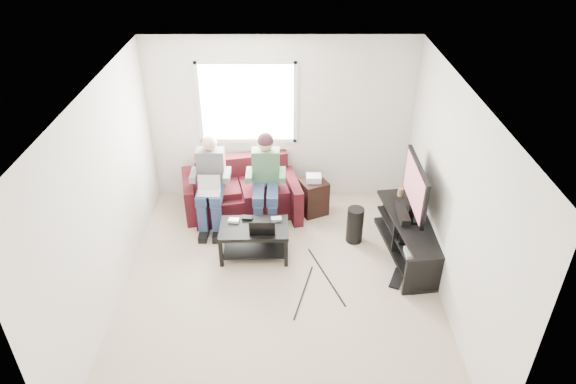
{
  "coord_description": "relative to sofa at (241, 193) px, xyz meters",
  "views": [
    {
      "loc": [
        0.09,
        -4.93,
        4.48
      ],
      "look_at": [
        0.1,
        0.6,
        1.05
      ],
      "focal_mm": 32.0,
      "sensor_mm": 36.0,
      "label": 1
    }
  ],
  "objects": [
    {
      "name": "subwoofer",
      "position": [
        1.67,
        -0.78,
        -0.04
      ],
      "size": [
        0.23,
        0.23,
        0.53
      ],
      "primitive_type": "cylinder",
      "color": "black",
      "rests_on": "floor"
    },
    {
      "name": "person_left",
      "position": [
        -0.4,
        -0.3,
        0.42
      ],
      "size": [
        0.4,
        0.7,
        1.33
      ],
      "color": "navy",
      "rests_on": "sofa"
    },
    {
      "name": "laptop_silver",
      "position": [
        -0.4,
        -0.53,
        0.4
      ],
      "size": [
        0.39,
        0.35,
        0.24
      ],
      "primitive_type": null,
      "rotation": [
        0.0,
        0.0,
        0.53
      ],
      "color": "silver",
      "rests_on": "person_left"
    },
    {
      "name": "coffee_table",
      "position": [
        0.26,
        -1.1,
        0.03
      ],
      "size": [
        0.94,
        0.58,
        0.46
      ],
      "color": "black",
      "rests_on": "floor"
    },
    {
      "name": "wall_left",
      "position": [
        -1.38,
        -1.76,
        0.99
      ],
      "size": [
        0.0,
        4.5,
        4.5
      ],
      "primitive_type": "plane",
      "rotation": [
        1.57,
        0.0,
        1.57
      ],
      "color": "silver",
      "rests_on": "floor"
    },
    {
      "name": "sofa",
      "position": [
        0.0,
        0.0,
        0.0
      ],
      "size": [
        1.91,
        1.11,
        0.82
      ],
      "color": "#401018",
      "rests_on": "floor"
    },
    {
      "name": "console_black",
      "position": [
        2.39,
        -1.13,
        0.02
      ],
      "size": [
        0.38,
        0.3,
        0.07
      ],
      "primitive_type": "cube",
      "color": "black",
      "rests_on": "tv_stand"
    },
    {
      "name": "window",
      "position": [
        0.12,
        0.47,
        1.29
      ],
      "size": [
        1.48,
        0.04,
        1.28
      ],
      "color": "white",
      "rests_on": "wall_back"
    },
    {
      "name": "end_table",
      "position": [
        1.11,
        -0.05,
        -0.01
      ],
      "size": [
        0.37,
        0.37,
        0.66
      ],
      "color": "black",
      "rests_on": "floor"
    },
    {
      "name": "keyboard_floor",
      "position": [
        2.14,
        -1.62,
        -0.3
      ],
      "size": [
        0.28,
        0.42,
        0.02
      ],
      "primitive_type": "cube",
      "rotation": [
        0.0,
        0.0,
        -0.4
      ],
      "color": "black",
      "rests_on": "floor"
    },
    {
      "name": "soundbar",
      "position": [
        2.27,
        -0.98,
        0.29
      ],
      "size": [
        0.12,
        0.5,
        0.1
      ],
      "primitive_type": "cube",
      "color": "black",
      "rests_on": "tv_stand"
    },
    {
      "name": "wall_front",
      "position": [
        0.62,
        -4.01,
        0.99
      ],
      "size": [
        4.5,
        0.0,
        4.5
      ],
      "primitive_type": "plane",
      "rotation": [
        -1.57,
        0.0,
        0.0
      ],
      "color": "silver",
      "rests_on": "floor"
    },
    {
      "name": "console_grey",
      "position": [
        2.39,
        -0.78,
        0.02
      ],
      "size": [
        0.34,
        0.26,
        0.08
      ],
      "primitive_type": "cube",
      "color": "gray",
      "rests_on": "tv_stand"
    },
    {
      "name": "tv",
      "position": [
        2.38,
        -0.98,
        0.7
      ],
      "size": [
        0.12,
        1.1,
        0.81
      ],
      "color": "black",
      "rests_on": "tv_stand"
    },
    {
      "name": "person_right",
      "position": [
        0.4,
        -0.28,
        0.48
      ],
      "size": [
        0.4,
        0.71,
        1.38
      ],
      "color": "navy",
      "rests_on": "sofa"
    },
    {
      "name": "controller_b",
      "position": [
        0.16,
        -0.92,
        0.17
      ],
      "size": [
        0.15,
        0.11,
        0.04
      ],
      "primitive_type": "cube",
      "rotation": [
        0.0,
        0.0,
        -0.11
      ],
      "color": "black",
      "rests_on": "coffee_table"
    },
    {
      "name": "console_white",
      "position": [
        2.39,
        -1.48,
        0.01
      ],
      "size": [
        0.3,
        0.22,
        0.06
      ],
      "primitive_type": "cube",
      "color": "silver",
      "rests_on": "tv_stand"
    },
    {
      "name": "controller_c",
      "position": [
        0.56,
        -0.95,
        0.17
      ],
      "size": [
        0.15,
        0.11,
        0.04
      ],
      "primitive_type": "cube",
      "rotation": [
        0.0,
        0.0,
        0.16
      ],
      "color": "gray",
      "rests_on": "coffee_table"
    },
    {
      "name": "wall_back",
      "position": [
        0.62,
        0.49,
        0.99
      ],
      "size": [
        4.5,
        0.0,
        4.5
      ],
      "primitive_type": "plane",
      "rotation": [
        1.57,
        0.0,
        0.0
      ],
      "color": "silver",
      "rests_on": "floor"
    },
    {
      "name": "floor",
      "position": [
        0.62,
        -1.76,
        -0.31
      ],
      "size": [
        4.5,
        4.5,
        0.0
      ],
      "primitive_type": "plane",
      "color": "#C3B197",
      "rests_on": "ground"
    },
    {
      "name": "controller_a",
      "position": [
        -0.02,
        -0.98,
        0.17
      ],
      "size": [
        0.15,
        0.11,
        0.04
      ],
      "primitive_type": "cube",
      "rotation": [
        0.0,
        0.0,
        -0.12
      ],
      "color": "silver",
      "rests_on": "coffee_table"
    },
    {
      "name": "tv_stand",
      "position": [
        2.39,
        -1.08,
        -0.06
      ],
      "size": [
        0.72,
        1.71,
        0.55
      ],
      "color": "black",
      "rests_on": "floor"
    },
    {
      "name": "drink_cup",
      "position": [
        2.34,
        -0.45,
        0.3
      ],
      "size": [
        0.08,
        0.08,
        0.12
      ],
      "primitive_type": "cylinder",
      "color": "#AD734A",
      "rests_on": "tv_stand"
    },
    {
      "name": "ceiling",
      "position": [
        0.62,
        -1.76,
        2.29
      ],
      "size": [
        4.5,
        4.5,
        0.0
      ],
      "primitive_type": "plane",
      "rotation": [
        3.14,
        0.0,
        0.0
      ],
      "color": "white",
      "rests_on": "wall_back"
    },
    {
      "name": "laptop_black",
      "position": [
        0.38,
        -1.18,
        0.27
      ],
      "size": [
        0.34,
        0.25,
        0.24
      ],
      "primitive_type": null,
      "rotation": [
        0.0,
        0.0,
        0.02
      ],
      "color": "black",
      "rests_on": "coffee_table"
    },
    {
      "name": "wall_right",
      "position": [
        2.62,
        -1.76,
        0.99
      ],
      "size": [
        0.0,
        4.5,
        4.5
      ],
      "primitive_type": "plane",
      "rotation": [
        1.57,
        0.0,
        -1.57
      ],
      "color": "silver",
      "rests_on": "floor"
    }
  ]
}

